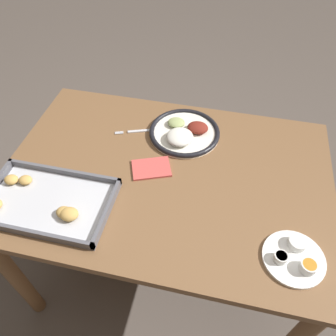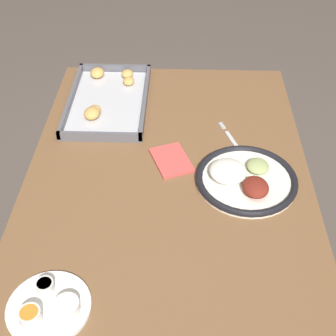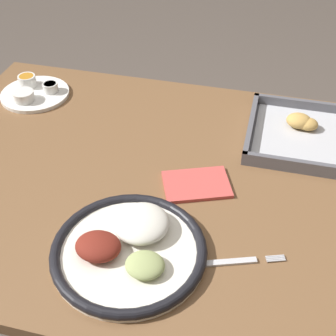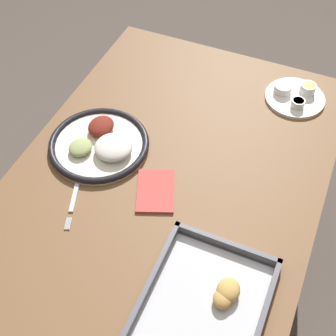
% 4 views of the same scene
% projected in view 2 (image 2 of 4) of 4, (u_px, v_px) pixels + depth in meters
% --- Properties ---
extents(ground_plane, '(8.00, 8.00, 0.00)m').
position_uv_depth(ground_plane, '(168.00, 309.00, 1.83)').
color(ground_plane, '#564C44').
extents(dining_table, '(1.20, 0.82, 0.72)m').
position_uv_depth(dining_table, '(168.00, 199.00, 1.42)').
color(dining_table, brown).
rests_on(dining_table, ground_plane).
extents(dinner_plate, '(0.29, 0.29, 0.05)m').
position_uv_depth(dinner_plate, '(245.00, 178.00, 1.32)').
color(dinner_plate, white).
rests_on(dinner_plate, dining_table).
extents(fork, '(0.20, 0.08, 0.00)m').
position_uv_depth(fork, '(234.00, 143.00, 1.45)').
color(fork, silver).
rests_on(fork, dining_table).
extents(saucer_plate, '(0.19, 0.19, 0.04)m').
position_uv_depth(saucer_plate, '(49.00, 306.00, 1.01)').
color(saucer_plate, white).
rests_on(saucer_plate, dining_table).
extents(baking_tray, '(0.43, 0.27, 0.04)m').
position_uv_depth(baking_tray, '(108.00, 99.00, 1.62)').
color(baking_tray, '#595960').
rests_on(baking_tray, dining_table).
extents(napkin, '(0.17, 0.14, 0.01)m').
position_uv_depth(napkin, '(171.00, 160.00, 1.39)').
color(napkin, '#CC4C47').
rests_on(napkin, dining_table).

